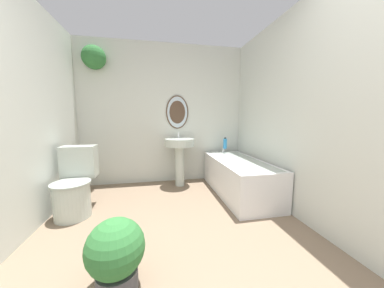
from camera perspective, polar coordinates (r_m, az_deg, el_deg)
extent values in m
cube|color=silver|center=(3.47, -8.25, 8.60)|extent=(2.91, 0.06, 2.40)
ellipsoid|color=#4C3828|center=(3.44, -4.39, 9.37)|extent=(0.39, 0.02, 0.58)
ellipsoid|color=silver|center=(3.44, -4.38, 9.38)|extent=(0.35, 0.01, 0.54)
cylinder|color=#47474C|center=(3.58, -27.16, 23.13)|extent=(0.16, 0.16, 0.09)
sphere|color=#2D6B33|center=(3.56, -27.08, 21.91)|extent=(0.35, 0.35, 0.35)
cube|color=silver|center=(2.34, -43.54, 7.05)|extent=(0.06, 3.00, 2.40)
cube|color=silver|center=(2.56, 28.06, 8.13)|extent=(0.06, 3.00, 2.40)
cylinder|color=#B2BCB2|center=(2.69, -31.94, -14.10)|extent=(0.38, 0.38, 0.39)
cylinder|color=#97A097|center=(2.62, -32.26, -9.85)|extent=(0.41, 0.41, 0.02)
cube|color=#B2BCB2|center=(2.85, -30.38, -4.48)|extent=(0.40, 0.22, 0.40)
cylinder|color=#B2BCB2|center=(3.28, -3.66, -6.50)|extent=(0.16, 0.16, 0.68)
cylinder|color=#B2BCB2|center=(3.20, -3.73, 0.46)|extent=(0.48, 0.48, 0.12)
cylinder|color=silver|center=(3.32, -4.04, 2.65)|extent=(0.02, 0.02, 0.10)
cube|color=silver|center=(3.03, 13.56, -9.44)|extent=(0.65, 1.52, 0.52)
cube|color=#B2BCB2|center=(2.97, 13.70, -5.01)|extent=(0.55, 1.42, 0.04)
cylinder|color=silver|center=(3.55, 9.28, -1.84)|extent=(0.04, 0.04, 0.08)
cylinder|color=#2D84C6|center=(3.49, 9.77, 0.10)|extent=(0.07, 0.07, 0.18)
cylinder|color=black|center=(3.48, 9.81, 1.73)|extent=(0.04, 0.04, 0.02)
cylinder|color=#47474C|center=(1.65, -21.22, -33.35)|extent=(0.27, 0.27, 0.14)
sphere|color=#2D6B33|center=(1.51, -21.70, -26.60)|extent=(0.38, 0.38, 0.38)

